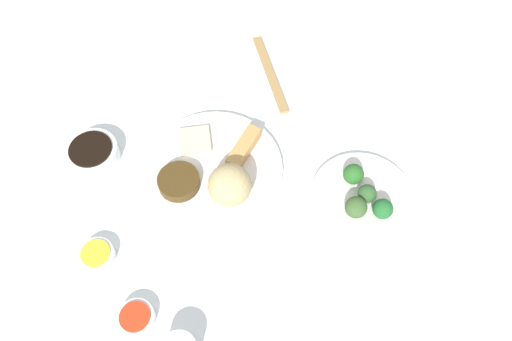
{
  "coord_description": "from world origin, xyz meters",
  "views": [
    {
      "loc": [
        0.09,
        0.51,
        0.89
      ],
      "look_at": [
        -0.08,
        0.05,
        0.06
      ],
      "focal_mm": 34.8,
      "sensor_mm": 36.0,
      "label": 1
    }
  ],
  "objects_px": {
    "main_plate": "(213,170)",
    "chopsticks_pair": "(270,73)",
    "sauce_ramekin_hot_mustard": "(97,256)",
    "broccoli_plate": "(362,198)",
    "soy_sauce_bowl": "(93,154)",
    "sauce_ramekin_sweet_and_sour": "(136,318)"
  },
  "relations": [
    {
      "from": "broccoli_plate",
      "to": "sauce_ramekin_sweet_and_sour",
      "type": "height_order",
      "value": "sauce_ramekin_sweet_and_sour"
    },
    {
      "from": "broccoli_plate",
      "to": "sauce_ramekin_sweet_and_sour",
      "type": "xyz_separation_m",
      "value": [
        0.47,
        0.07,
        0.0
      ]
    },
    {
      "from": "soy_sauce_bowl",
      "to": "sauce_ramekin_hot_mustard",
      "type": "xyz_separation_m",
      "value": [
        0.04,
        0.22,
        -0.01
      ]
    },
    {
      "from": "broccoli_plate",
      "to": "soy_sauce_bowl",
      "type": "relative_size",
      "value": 1.91
    },
    {
      "from": "sauce_ramekin_hot_mustard",
      "to": "chopsticks_pair",
      "type": "xyz_separation_m",
      "value": [
        -0.46,
        -0.3,
        -0.01
      ]
    },
    {
      "from": "soy_sauce_bowl",
      "to": "chopsticks_pair",
      "type": "bearing_deg",
      "value": -168.76
    },
    {
      "from": "main_plate",
      "to": "chopsticks_pair",
      "type": "xyz_separation_m",
      "value": [
        -0.2,
        -0.2,
        -0.0
      ]
    },
    {
      "from": "sauce_ramekin_sweet_and_sour",
      "to": "soy_sauce_bowl",
      "type": "bearing_deg",
      "value": -89.31
    },
    {
      "from": "soy_sauce_bowl",
      "to": "broccoli_plate",
      "type": "bearing_deg",
      "value": 149.34
    },
    {
      "from": "broccoli_plate",
      "to": "soy_sauce_bowl",
      "type": "xyz_separation_m",
      "value": [
        0.48,
        -0.28,
        0.01
      ]
    },
    {
      "from": "sauce_ramekin_hot_mustard",
      "to": "sauce_ramekin_sweet_and_sour",
      "type": "relative_size",
      "value": 1.0
    },
    {
      "from": "main_plate",
      "to": "sauce_ramekin_hot_mustard",
      "type": "bearing_deg",
      "value": 21.74
    },
    {
      "from": "sauce_ramekin_hot_mustard",
      "to": "chopsticks_pair",
      "type": "distance_m",
      "value": 0.55
    },
    {
      "from": "broccoli_plate",
      "to": "soy_sauce_bowl",
      "type": "bearing_deg",
      "value": -30.66
    },
    {
      "from": "main_plate",
      "to": "chopsticks_pair",
      "type": "bearing_deg",
      "value": -135.36
    },
    {
      "from": "main_plate",
      "to": "broccoli_plate",
      "type": "height_order",
      "value": "main_plate"
    },
    {
      "from": "broccoli_plate",
      "to": "chopsticks_pair",
      "type": "xyz_separation_m",
      "value": [
        0.05,
        -0.37,
        -0.0
      ]
    },
    {
      "from": "main_plate",
      "to": "sauce_ramekin_hot_mustard",
      "type": "relative_size",
      "value": 4.38
    },
    {
      "from": "soy_sauce_bowl",
      "to": "sauce_ramekin_sweet_and_sour",
      "type": "relative_size",
      "value": 1.64
    },
    {
      "from": "broccoli_plate",
      "to": "sauce_ramekin_sweet_and_sour",
      "type": "bearing_deg",
      "value": 8.99
    },
    {
      "from": "broccoli_plate",
      "to": "soy_sauce_bowl",
      "type": "height_order",
      "value": "soy_sauce_bowl"
    },
    {
      "from": "main_plate",
      "to": "chopsticks_pair",
      "type": "relative_size",
      "value": 1.22
    }
  ]
}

